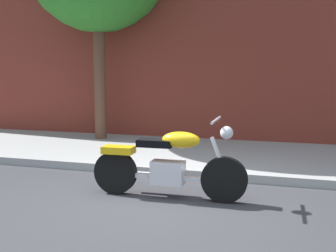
# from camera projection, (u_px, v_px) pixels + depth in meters

# --- Properties ---
(ground_plane) EXTENTS (60.00, 60.00, 0.00)m
(ground_plane) POSITION_uv_depth(u_px,v_px,m) (161.00, 205.00, 5.39)
(ground_plane) COLOR #38383D
(sidewalk) EXTENTS (19.83, 3.20, 0.14)m
(sidewalk) POSITION_uv_depth(u_px,v_px,m) (207.00, 155.00, 8.21)
(sidewalk) COLOR #9E9E9E
(sidewalk) RESTS_ON ground
(motorcycle) EXTENTS (2.15, 0.70, 1.11)m
(motorcycle) POSITION_uv_depth(u_px,v_px,m) (168.00, 165.00, 5.65)
(motorcycle) COLOR black
(motorcycle) RESTS_ON ground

